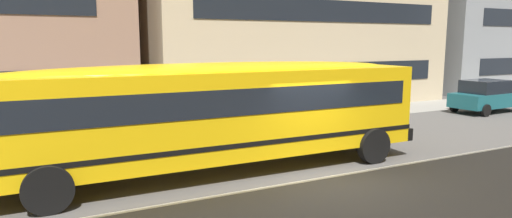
% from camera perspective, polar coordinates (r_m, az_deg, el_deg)
% --- Properties ---
extents(ground_plane, '(400.00, 400.00, 0.00)m').
position_cam_1_polar(ground_plane, '(11.86, 8.67, -8.87)').
color(ground_plane, '#54514F').
extents(sidewalk_far, '(120.00, 3.00, 0.01)m').
position_cam_1_polar(sidewalk_far, '(18.90, -5.85, -2.15)').
color(sidewalk_far, gray).
rests_on(sidewalk_far, ground_plane).
extents(lane_centreline, '(110.00, 0.16, 0.01)m').
position_cam_1_polar(lane_centreline, '(11.86, 8.67, -8.85)').
color(lane_centreline, silver).
rests_on(lane_centreline, ground_plane).
extents(school_bus, '(13.47, 3.25, 3.01)m').
position_cam_1_polar(school_bus, '(11.96, -5.97, 0.13)').
color(school_bus, yellow).
rests_on(school_bus, ground_plane).
extents(parked_car_teal_end_of_row, '(3.97, 2.01, 1.64)m').
position_cam_1_polar(parked_car_teal_end_of_row, '(25.16, 27.71, 1.54)').
color(parked_car_teal_end_of_row, '#195B66').
rests_on(parked_car_teal_end_of_row, ground_plane).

